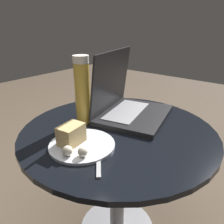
# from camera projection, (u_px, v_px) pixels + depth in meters

# --- Properties ---
(table) EXTENTS (0.72, 0.72, 0.52)m
(table) POSITION_uv_depth(u_px,v_px,m) (118.00, 154.00, 0.86)
(table) COLOR #9E9EA3
(table) RESTS_ON ground_plane
(laptop) EXTENTS (0.36, 0.32, 0.27)m
(laptop) POSITION_uv_depth(u_px,v_px,m) (127.00, 103.00, 0.91)
(laptop) COLOR #232326
(laptop) RESTS_ON table
(beer_glass) EXTENTS (0.06, 0.06, 0.26)m
(beer_glass) POSITION_uv_depth(u_px,v_px,m) (82.00, 90.00, 0.82)
(beer_glass) COLOR gold
(beer_glass) RESTS_ON table
(snack_plate) EXTENTS (0.21, 0.21, 0.07)m
(snack_plate) POSITION_uv_depth(u_px,v_px,m) (77.00, 141.00, 0.69)
(snack_plate) COLOR silver
(snack_plate) RESTS_ON table
(fork) EXTENTS (0.15, 0.14, 0.00)m
(fork) POSITION_uv_depth(u_px,v_px,m) (99.00, 153.00, 0.66)
(fork) COLOR #B2B2B7
(fork) RESTS_ON table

